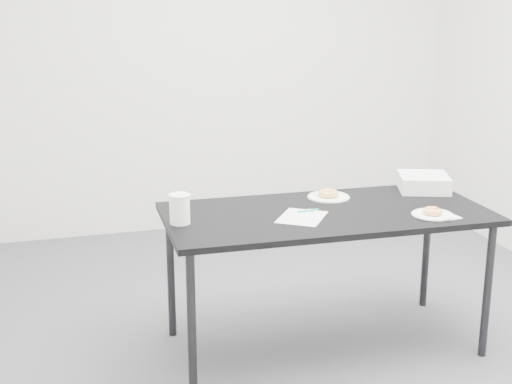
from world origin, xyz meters
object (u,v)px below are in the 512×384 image
object	(u,v)px
scorecard	(302,217)
coffee_cup	(180,209)
plate_near	(432,215)
donut_far	(329,193)
bakery_box	(423,182)
pen	(308,211)
plate_far	(328,197)
donut_near	(433,211)
table	(326,222)

from	to	relation	value
scorecard	coffee_cup	bearing A→B (deg)	-151.56
plate_near	donut_far	world-z (taller)	donut_far
coffee_cup	scorecard	bearing A→B (deg)	-6.62
bakery_box	plate_near	bearing A→B (deg)	-94.04
pen	coffee_cup	distance (m)	0.65
scorecard	bakery_box	distance (m)	0.87
plate_far	donut_near	bearing A→B (deg)	-50.82
table	scorecard	size ratio (longest dim) A/B	6.33
plate_near	plate_far	world-z (taller)	plate_near
pen	donut_far	distance (m)	0.29
plate_far	bakery_box	world-z (taller)	bakery_box
coffee_cup	bakery_box	xyz separation A→B (m)	(1.40, 0.22, -0.03)
table	plate_near	xyz separation A→B (m)	(0.47, -0.22, 0.06)
pen	coffee_cup	size ratio (longest dim) A/B	0.83
plate_far	coffee_cup	bearing A→B (deg)	-165.07
pen	donut_near	xyz separation A→B (m)	(0.56, -0.23, 0.02)
pen	table	bearing A→B (deg)	-15.15
plate_far	donut_far	world-z (taller)	donut_far
plate_near	coffee_cup	distance (m)	1.23
plate_near	plate_far	xyz separation A→B (m)	(-0.36, 0.45, -0.00)
donut_far	scorecard	bearing A→B (deg)	-131.25
bakery_box	table	bearing A→B (deg)	-141.93
table	bakery_box	xyz separation A→B (m)	(0.66, 0.22, 0.10)
plate_near	scorecard	bearing A→B (deg)	165.93
table	donut_near	world-z (taller)	donut_near
scorecard	donut_far	distance (m)	0.39
plate_far	scorecard	bearing A→B (deg)	-131.25
pen	plate_far	size ratio (longest dim) A/B	0.53
pen	plate_far	xyz separation A→B (m)	(0.19, 0.21, -0.00)
pen	donut_far	bearing A→B (deg)	39.75
table	plate_near	world-z (taller)	plate_near
table	plate_far	bearing A→B (deg)	66.95
table	donut_near	size ratio (longest dim) A/B	17.14
donut_far	pen	bearing A→B (deg)	-132.31
donut_far	bakery_box	size ratio (longest dim) A/B	0.40
donut_near	plate_far	world-z (taller)	donut_near
table	coffee_cup	world-z (taller)	coffee_cup
table	pen	size ratio (longest dim) A/B	13.63
scorecard	plate_near	xyz separation A→B (m)	(0.62, -0.16, 0.00)
scorecard	donut_near	xyz separation A→B (m)	(0.62, -0.16, 0.02)
pen	plate_near	size ratio (longest dim) A/B	0.59
plate_near	coffee_cup	bearing A→B (deg)	169.50
pen	plate_far	distance (m)	0.29
pen	coffee_cup	xyz separation A→B (m)	(-0.65, -0.01, 0.07)
scorecard	plate_near	world-z (taller)	plate_near
table	bakery_box	size ratio (longest dim) A/B	6.18
bakery_box	pen	bearing A→B (deg)	-144.89
plate_far	pen	bearing A→B (deg)	-132.31
donut_far	coffee_cup	size ratio (longest dim) A/B	0.73
plate_near	plate_far	size ratio (longest dim) A/B	0.90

